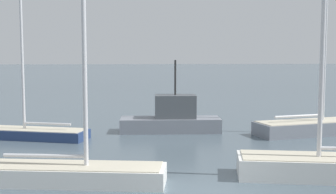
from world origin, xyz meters
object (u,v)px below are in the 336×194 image
Objects in this scene: sailboat_2 at (72,169)px; sailboat_5 at (314,124)px; sailboat_1 at (334,164)px; fishing_boat_1 at (172,118)px; sailboat_0 at (32,131)px.

sailboat_2 is 0.84× the size of sailboat_5.
fishing_boat_1 is at bearing -53.02° from sailboat_1.
sailboat_2 reaches higher than sailboat_0.
sailboat_5 reaches higher than sailboat_2.
sailboat_2 is at bearing -158.66° from sailboat_5.
sailboat_2 is at bearing 10.15° from sailboat_1.
sailboat_1 is at bearing -61.74° from fishing_boat_1.
sailboat_5 is (16.14, -0.86, 0.15)m from sailboat_0.
sailboat_1 is 0.86× the size of sailboat_5.
sailboat_5 reaches higher than fishing_boat_1.
sailboat_0 is 15.70m from sailboat_1.
sailboat_1 reaches higher than fishing_boat_1.
sailboat_5 is at bearing -163.32° from sailboat_0.
sailboat_2 is at bearing -111.24° from fishing_boat_1.
sailboat_5 reaches higher than sailboat_1.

